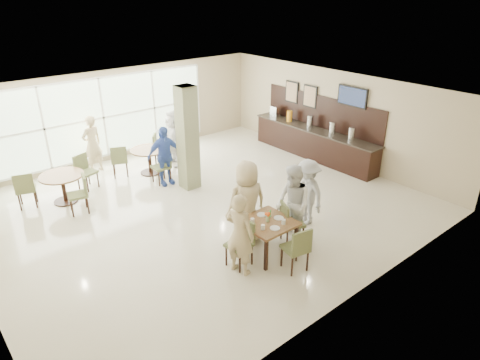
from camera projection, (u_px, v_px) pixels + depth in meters
ground at (204, 206)px, 10.79m from camera, size 10.00×10.00×0.00m
room_shell at (201, 143)px, 10.08m from camera, size 10.00×10.00×10.00m
window_bank at (103, 118)px, 13.02m from camera, size 7.00×0.04×7.00m
column at (188, 138)px, 11.27m from camera, size 0.45×0.45×2.80m
main_table at (267, 225)px, 8.66m from camera, size 0.99×0.99×0.75m
round_table_left at (62, 181)px, 10.80m from camera, size 1.09×1.09×0.75m
round_table_right at (149, 155)px, 12.48m from camera, size 1.07×1.07×0.75m
chairs_main_table at (268, 233)px, 8.75m from camera, size 1.97×1.98×0.95m
chairs_table_left at (64, 185)px, 10.83m from camera, size 2.14×1.74×0.95m
chairs_table_right at (148, 158)px, 12.47m from camera, size 2.03×1.76×0.95m
tabletop_clutter at (269, 220)px, 8.58m from camera, size 0.69×0.76×0.21m
buffet_counter at (314, 141)px, 13.65m from camera, size 0.64×4.70×1.95m
wall_tv at (352, 96)px, 12.35m from camera, size 0.06×1.00×0.58m
framed_art_a at (310, 96)px, 13.59m from camera, size 0.05×0.55×0.70m
framed_art_b at (292, 92)px, 14.15m from camera, size 0.05×0.55×0.70m
teen_left at (240, 234)px, 8.03m from camera, size 0.55×0.70×1.68m
teen_far at (247, 202)px, 9.03m from camera, size 0.99×0.69×1.84m
teen_right at (293, 204)px, 9.05m from camera, size 0.89×1.01×1.73m
teen_standing at (307, 192)px, 9.75m from camera, size 0.76×1.11×1.58m
adult_a at (164, 156)px, 11.67m from camera, size 1.03×0.66×1.67m
adult_b at (174, 138)px, 12.96m from camera, size 0.84×1.65×1.71m
adult_standing at (92, 144)px, 12.44m from camera, size 0.71×0.55×1.72m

